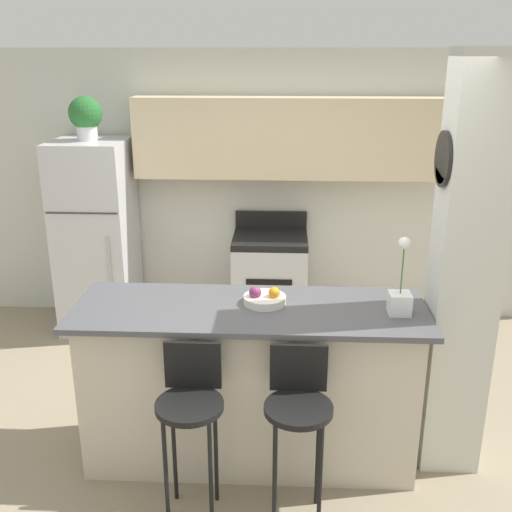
{
  "coord_description": "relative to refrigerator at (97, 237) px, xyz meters",
  "views": [
    {
      "loc": [
        0.2,
        -3.31,
        2.53
      ],
      "look_at": [
        0.0,
        0.8,
        1.11
      ],
      "focal_mm": 42.0,
      "sensor_mm": 36.0,
      "label": 1
    }
  ],
  "objects": [
    {
      "name": "fruit_bowl",
      "position": [
        1.62,
        -1.85,
        0.2
      ],
      "size": [
        0.26,
        0.26,
        0.11
      ],
      "color": "silver",
      "rests_on": "counter_bar"
    },
    {
      "name": "potted_plant_on_fridge",
      "position": [
        -0.0,
        0.0,
        1.1
      ],
      "size": [
        0.29,
        0.29,
        0.38
      ],
      "color": "silver",
      "rests_on": "refrigerator"
    },
    {
      "name": "wall_back",
      "position": [
        1.64,
        0.32,
        0.6
      ],
      "size": [
        5.6,
        0.38,
        2.55
      ],
      "color": "silver",
      "rests_on": "ground_plane"
    },
    {
      "name": "bar_stool_right",
      "position": [
        1.83,
        -2.42,
        -0.2
      ],
      "size": [
        0.37,
        0.37,
        1.02
      ],
      "color": "black",
      "rests_on": "ground_plane"
    },
    {
      "name": "refrigerator",
      "position": [
        0.0,
        0.0,
        0.0
      ],
      "size": [
        0.65,
        0.7,
        1.78
      ],
      "color": "silver",
      "rests_on": "ground_plane"
    },
    {
      "name": "bar_stool_left",
      "position": [
        1.24,
        -2.42,
        -0.2
      ],
      "size": [
        0.37,
        0.37,
        1.02
      ],
      "color": "black",
      "rests_on": "ground_plane"
    },
    {
      "name": "orchid_vase",
      "position": [
        2.42,
        -1.95,
        0.29
      ],
      "size": [
        0.13,
        0.13,
        0.47
      ],
      "color": "white",
      "rests_on": "counter_bar"
    },
    {
      "name": "ground_plane",
      "position": [
        1.53,
        -1.91,
        -0.89
      ],
      "size": [
        14.0,
        14.0,
        0.0
      ],
      "primitive_type": "plane",
      "color": "gray"
    },
    {
      "name": "stove_range",
      "position": [
        1.61,
        0.05,
        -0.43
      ],
      "size": [
        0.68,
        0.62,
        1.07
      ],
      "color": "silver",
      "rests_on": "ground_plane"
    },
    {
      "name": "pillar_right",
      "position": [
        2.8,
        -1.87,
        0.39
      ],
      "size": [
        0.38,
        0.32,
        2.55
      ],
      "color": "silver",
      "rests_on": "ground_plane"
    },
    {
      "name": "counter_bar",
      "position": [
        1.53,
        -1.91,
        -0.36
      ],
      "size": [
        2.15,
        0.73,
        1.06
      ],
      "color": "beige",
      "rests_on": "ground_plane"
    }
  ]
}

